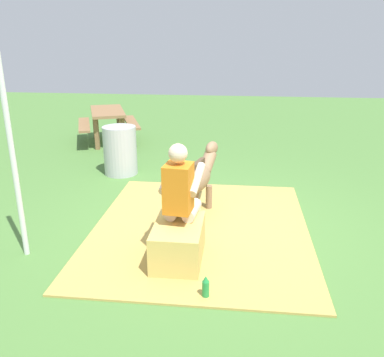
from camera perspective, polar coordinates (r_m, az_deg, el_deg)
ground_plane at (r=5.45m, az=2.48°, el=-6.51°), size 24.00×24.00×0.00m
hay_patch at (r=5.35m, az=1.20°, el=-6.86°), size 3.23×2.72×0.02m
hay_bale at (r=4.56m, az=-1.89°, el=-8.86°), size 0.80×0.52×0.44m
person_seated at (r=4.49m, az=-1.51°, el=-2.25°), size 0.69×0.46×1.32m
pony_standing at (r=5.60m, az=0.80°, el=0.13°), size 1.32×0.55×0.89m
soda_bottle at (r=4.03m, az=1.90°, el=-14.78°), size 0.07×0.07×0.24m
water_barrel at (r=7.42m, az=-9.87°, el=3.83°), size 0.58×0.58×0.85m
tent_pole_left at (r=4.75m, az=-23.40°, el=2.23°), size 0.06×0.06×2.21m
picnic_bench at (r=9.64m, az=-11.53°, el=8.22°), size 1.87×1.75×0.75m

